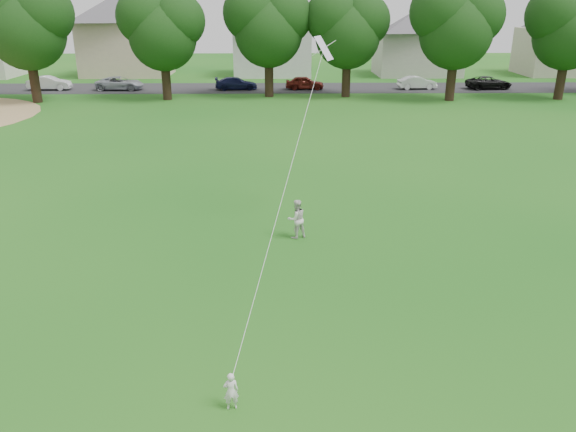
{
  "coord_description": "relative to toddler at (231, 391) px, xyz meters",
  "views": [
    {
      "loc": [
        0.61,
        -12.22,
        7.77
      ],
      "look_at": [
        0.85,
        2.0,
        2.3
      ],
      "focal_mm": 35.0,
      "sensor_mm": 36.0,
      "label": 1
    }
  ],
  "objects": [
    {
      "name": "toddler",
      "position": [
        0.0,
        0.0,
        0.0
      ],
      "size": [
        0.34,
        0.26,
        0.85
      ],
      "primitive_type": "imported",
      "rotation": [
        0.0,
        0.0,
        3.34
      ],
      "color": "silver",
      "rests_on": "ground"
    },
    {
      "name": "house_row",
      "position": [
        -1.04,
        54.93,
        4.46
      ],
      "size": [
        75.88,
        13.26,
        10.3
      ],
      "color": "silver",
      "rests_on": "ground"
    },
    {
      "name": "parked_cars",
      "position": [
        -3.96,
        43.93,
        0.19
      ],
      "size": [
        53.72,
        2.31,
        1.27
      ],
      "color": "black",
      "rests_on": "ground"
    },
    {
      "name": "street",
      "position": [
        0.39,
        44.93,
        -0.42
      ],
      "size": [
        90.0,
        7.0,
        0.01
      ],
      "primitive_type": "cube",
      "color": "#2D2D30",
      "rests_on": "ground"
    },
    {
      "name": "kite",
      "position": [
        1.3,
        5.52,
        2.99
      ],
      "size": [
        1.71,
        6.06,
        12.66
      ],
      "color": "silver",
      "rests_on": "ground"
    },
    {
      "name": "older_boy",
      "position": [
        1.59,
        8.81,
        0.27
      ],
      "size": [
        0.84,
        0.77,
        1.4
      ],
      "primitive_type": "imported",
      "rotation": [
        0.0,
        0.0,
        3.59
      ],
      "color": "silver",
      "rests_on": "ground"
    },
    {
      "name": "ground",
      "position": [
        0.39,
        2.93,
        -0.43
      ],
      "size": [
        160.0,
        160.0,
        0.0
      ],
      "primitive_type": "plane",
      "color": "#135614",
      "rests_on": "ground"
    },
    {
      "name": "tree_row",
      "position": [
        5.39,
        38.66,
        5.8
      ],
      "size": [
        80.36,
        8.89,
        10.55
      ],
      "color": "black",
      "rests_on": "ground"
    }
  ]
}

